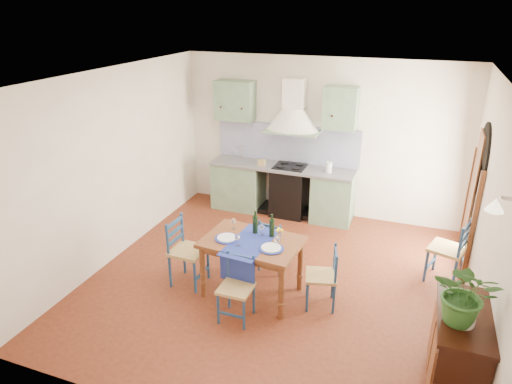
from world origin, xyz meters
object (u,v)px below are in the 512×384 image
at_px(sideboard, 458,351).
at_px(chair_near, 237,287).
at_px(dining_table, 252,247).
at_px(potted_plant, 466,294).

bearing_deg(sideboard, chair_near, 172.06).
relative_size(dining_table, chair_near, 1.57).
relative_size(dining_table, sideboard, 1.24).
xyz_separation_m(chair_near, potted_plant, (2.40, -0.48, 0.81)).
relative_size(sideboard, potted_plant, 1.73).
xyz_separation_m(dining_table, potted_plant, (2.41, -1.02, 0.54)).
bearing_deg(sideboard, potted_plant, -110.06).
bearing_deg(chair_near, dining_table, 90.81).
distance_m(sideboard, potted_plant, 0.74).
bearing_deg(sideboard, dining_table, 160.22).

